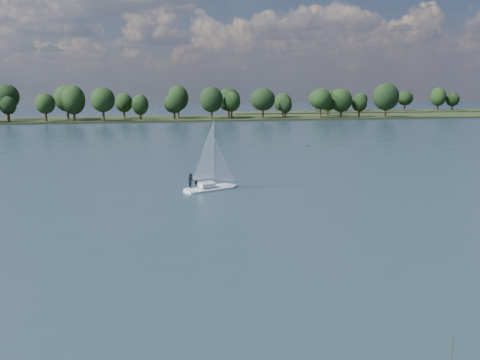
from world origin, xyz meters
name	(u,v)px	position (x,y,z in m)	size (l,w,h in m)	color
ground	(161,147)	(0.00, 100.00, 0.00)	(700.00, 700.00, 0.00)	#233342
far_shore	(140,120)	(0.00, 212.00, 0.00)	(660.00, 40.00, 1.50)	black
far_shore_back	(411,112)	(160.00, 260.00, 0.00)	(220.00, 30.00, 1.40)	black
sailboat	(209,170)	(2.05, 43.82, 2.76)	(7.70, 5.05, 9.88)	silver
treeline	(129,101)	(-4.65, 207.97, 8.16)	(561.78, 74.23, 18.07)	black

